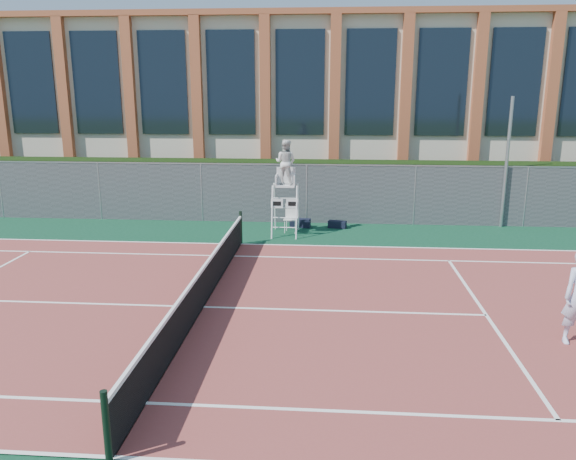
{
  "coord_description": "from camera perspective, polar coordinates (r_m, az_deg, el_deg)",
  "views": [
    {
      "loc": [
        2.89,
        -11.94,
        4.88
      ],
      "look_at": [
        1.74,
        3.0,
        1.15
      ],
      "focal_mm": 35.0,
      "sensor_mm": 36.0,
      "label": 1
    }
  ],
  "objects": [
    {
      "name": "tennis_court",
      "position": [
        13.21,
        -8.64,
        -7.78
      ],
      "size": [
        23.77,
        10.97,
        0.02
      ],
      "primitive_type": "cube",
      "color": "brown",
      "rests_on": "apron"
    },
    {
      "name": "building",
      "position": [
        30.04,
        -1.16,
        12.56
      ],
      "size": [
        45.0,
        10.6,
        8.22
      ],
      "color": "beige",
      "rests_on": "ground"
    },
    {
      "name": "steel_pole",
      "position": [
        21.73,
        21.32,
        6.33
      ],
      "size": [
        0.12,
        0.12,
        4.7
      ],
      "primitive_type": "cylinder",
      "color": "#9EA0A5",
      "rests_on": "ground"
    },
    {
      "name": "tennis_net",
      "position": [
        13.03,
        -8.73,
        -5.67
      ],
      "size": [
        0.1,
        11.3,
        1.1
      ],
      "color": "black",
      "rests_on": "ground"
    },
    {
      "name": "plastic_chair",
      "position": [
        19.83,
        0.34,
        1.48
      ],
      "size": [
        0.5,
        0.5,
        0.99
      ],
      "color": "silver",
      "rests_on": "apron"
    },
    {
      "name": "apron",
      "position": [
        14.13,
        -7.74,
        -6.35
      ],
      "size": [
        36.0,
        20.0,
        0.01
      ],
      "primitive_type": "cube",
      "color": "#0B341F",
      "rests_on": "ground"
    },
    {
      "name": "umpire_chair",
      "position": [
        19.21,
        -0.25,
        6.61
      ],
      "size": [
        0.93,
        1.42,
        3.32
      ],
      "color": "white",
      "rests_on": "ground"
    },
    {
      "name": "sports_bag_near",
      "position": [
        20.57,
        1.25,
        0.72
      ],
      "size": [
        0.77,
        0.38,
        0.32
      ],
      "primitive_type": "cube",
      "rotation": [
        0.0,
        0.0,
        -0.11
      ],
      "color": "black",
      "rests_on": "apron"
    },
    {
      "name": "fence",
      "position": [
        21.28,
        -3.49,
        3.71
      ],
      "size": [
        40.0,
        0.06,
        2.2
      ],
      "primitive_type": null,
      "color": "#595E60",
      "rests_on": "ground"
    },
    {
      "name": "sports_bag_far",
      "position": [
        20.55,
        5.02,
        0.58
      ],
      "size": [
        0.7,
        0.43,
        0.26
      ],
      "primitive_type": "cube",
      "rotation": [
        0.0,
        0.0,
        -0.24
      ],
      "color": "black",
      "rests_on": "apron"
    },
    {
      "name": "hedge",
      "position": [
        22.45,
        -3.08,
        4.26
      ],
      "size": [
        40.0,
        1.4,
        2.2
      ],
      "primitive_type": "cube",
      "color": "black",
      "rests_on": "ground"
    },
    {
      "name": "ground",
      "position": [
        13.22,
        -8.64,
        -7.86
      ],
      "size": [
        120.0,
        120.0,
        0.0
      ],
      "primitive_type": "plane",
      "color": "#233814"
    }
  ]
}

